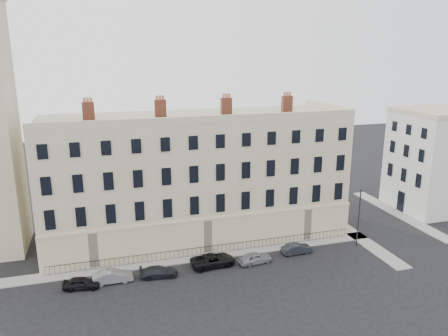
{
  "coord_description": "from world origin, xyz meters",
  "views": [
    {
      "loc": [
        -17.3,
        -38.67,
        22.45
      ],
      "look_at": [
        -2.88,
        10.0,
        8.81
      ],
      "focal_mm": 35.0,
      "sensor_mm": 36.0,
      "label": 1
    }
  ],
  "objects_px": {
    "car_d": "(213,260)",
    "car_e": "(255,258)",
    "car_b": "(113,276)",
    "streetlamp": "(360,215)",
    "car_a": "(81,283)",
    "car_f": "(297,249)",
    "car_c": "(159,272)"
  },
  "relations": [
    {
      "from": "car_a",
      "to": "car_b",
      "type": "relative_size",
      "value": 0.9
    },
    {
      "from": "car_e",
      "to": "streetlamp",
      "type": "xyz_separation_m",
      "value": [
        13.1,
        0.52,
        3.32
      ]
    },
    {
      "from": "car_d",
      "to": "streetlamp",
      "type": "height_order",
      "value": "streetlamp"
    },
    {
      "from": "car_d",
      "to": "car_f",
      "type": "distance_m",
      "value": 9.99
    },
    {
      "from": "car_a",
      "to": "streetlamp",
      "type": "height_order",
      "value": "streetlamp"
    },
    {
      "from": "car_b",
      "to": "streetlamp",
      "type": "height_order",
      "value": "streetlamp"
    },
    {
      "from": "car_c",
      "to": "car_d",
      "type": "distance_m",
      "value": 6.02
    },
    {
      "from": "car_d",
      "to": "streetlamp",
      "type": "distance_m",
      "value": 17.96
    },
    {
      "from": "car_a",
      "to": "car_e",
      "type": "distance_m",
      "value": 18.09
    },
    {
      "from": "car_c",
      "to": "car_f",
      "type": "height_order",
      "value": "car_f"
    },
    {
      "from": "car_d",
      "to": "car_b",
      "type": "bearing_deg",
      "value": 87.96
    },
    {
      "from": "car_b",
      "to": "car_e",
      "type": "bearing_deg",
      "value": -91.11
    },
    {
      "from": "car_c",
      "to": "streetlamp",
      "type": "xyz_separation_m",
      "value": [
        23.63,
        0.51,
        3.39
      ]
    },
    {
      "from": "car_b",
      "to": "streetlamp",
      "type": "relative_size",
      "value": 0.55
    },
    {
      "from": "car_c",
      "to": "car_e",
      "type": "bearing_deg",
      "value": -83.27
    },
    {
      "from": "car_a",
      "to": "car_f",
      "type": "xyz_separation_m",
      "value": [
        23.52,
        1.04,
        -0.01
      ]
    },
    {
      "from": "car_c",
      "to": "streetlamp",
      "type": "relative_size",
      "value": 0.54
    },
    {
      "from": "car_a",
      "to": "car_b",
      "type": "xyz_separation_m",
      "value": [
        2.99,
        0.41,
        0.05
      ]
    },
    {
      "from": "car_a",
      "to": "streetlamp",
      "type": "xyz_separation_m",
      "value": [
        31.18,
        0.68,
        3.35
      ]
    },
    {
      "from": "car_b",
      "to": "car_f",
      "type": "bearing_deg",
      "value": -88.42
    },
    {
      "from": "car_f",
      "to": "car_d",
      "type": "bearing_deg",
      "value": 88.77
    },
    {
      "from": "car_d",
      "to": "car_e",
      "type": "height_order",
      "value": "car_d"
    },
    {
      "from": "car_c",
      "to": "car_e",
      "type": "height_order",
      "value": "car_e"
    },
    {
      "from": "car_a",
      "to": "car_f",
      "type": "relative_size",
      "value": 0.98
    },
    {
      "from": "car_f",
      "to": "streetlamp",
      "type": "xyz_separation_m",
      "value": [
        7.67,
        -0.35,
        3.36
      ]
    },
    {
      "from": "car_c",
      "to": "car_f",
      "type": "bearing_deg",
      "value": -80.11
    },
    {
      "from": "car_d",
      "to": "streetlamp",
      "type": "bearing_deg",
      "value": -94.98
    },
    {
      "from": "car_c",
      "to": "car_f",
      "type": "distance_m",
      "value": 15.99
    },
    {
      "from": "car_a",
      "to": "car_f",
      "type": "distance_m",
      "value": 23.54
    },
    {
      "from": "car_b",
      "to": "car_d",
      "type": "xyz_separation_m",
      "value": [
        10.54,
        0.44,
        0.03
      ]
    },
    {
      "from": "car_f",
      "to": "car_c",
      "type": "bearing_deg",
      "value": 90.79
    },
    {
      "from": "car_b",
      "to": "car_c",
      "type": "height_order",
      "value": "car_b"
    }
  ]
}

